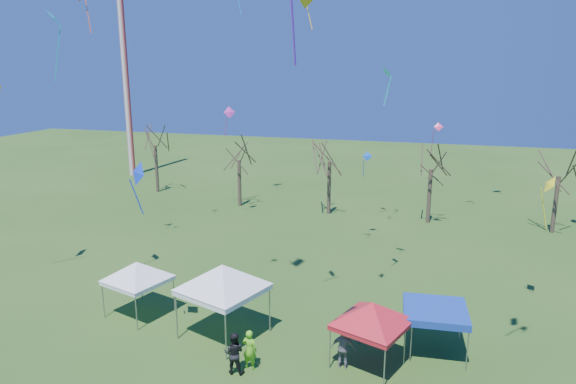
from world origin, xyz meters
name	(u,v)px	position (x,y,z in m)	size (l,w,h in m)	color
ground	(266,374)	(0.00, 0.00, 0.00)	(140.00, 140.00, 0.00)	#274B18
radio_mast	(125,66)	(-28.00, 34.00, 12.50)	(0.70, 0.70, 25.00)	silver
tree_0	(154,129)	(-20.85, 27.38, 6.49)	(3.83, 3.83, 8.44)	#3D2D21
tree_1	(239,143)	(-10.77, 24.65, 5.79)	(3.42, 3.42, 7.54)	#3D2D21
tree_2	(330,142)	(-2.37, 24.38, 6.29)	(3.71, 3.71, 8.18)	#3D2D21
tree_3	(432,150)	(6.03, 24.04, 6.08)	(3.59, 3.59, 7.91)	#3D2D21
tree_4	(562,155)	(15.36, 24.00, 6.06)	(3.58, 3.58, 7.89)	#3D2D21
tent_white_west	(137,265)	(-8.00, 3.29, 2.69)	(3.62, 3.62, 3.34)	gray
tent_white_mid	(222,270)	(-2.94, 2.53, 3.36)	(4.44, 4.44, 4.16)	gray
tent_red	(372,307)	(4.12, 1.90, 2.74)	(3.60, 3.60, 3.39)	gray
tent_blue	(435,311)	(6.69, 3.73, 1.99)	(2.96, 2.96, 2.17)	gray
person_dark	(234,353)	(-1.31, -0.25, 0.92)	(0.89, 0.69, 1.83)	black
person_green	(250,349)	(-0.79, 0.23, 0.89)	(0.65, 0.43, 1.78)	#60C61F
person_grey	(343,348)	(3.03, 1.39, 0.91)	(1.06, 0.44, 1.82)	slate
kite_22	(438,128)	(6.32, 21.34, 8.09)	(0.81, 0.77, 2.43)	#F13571
kite_8	(54,19)	(-12.15, 4.16, 14.80)	(1.41, 1.50, 3.55)	#0B99A9
kite_13	(229,113)	(-9.89, 20.61, 8.90)	(0.97, 0.94, 2.48)	#FC38C4
kite_17	(549,185)	(11.78, 9.42, 6.79)	(0.75, 1.04, 2.86)	yellow
kite_19	(367,157)	(1.61, 18.02, 6.26)	(0.71, 0.50, 1.87)	blue
kite_11	(306,0)	(-2.92, 17.89, 16.90)	(1.08, 1.17, 2.53)	yellow
kite_1	(137,174)	(-5.98, 0.81, 8.07)	(1.12, 0.92, 2.45)	blue
kite_18	(387,73)	(3.62, 9.15, 12.21)	(0.79, 0.94, 2.03)	#0DCEC6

